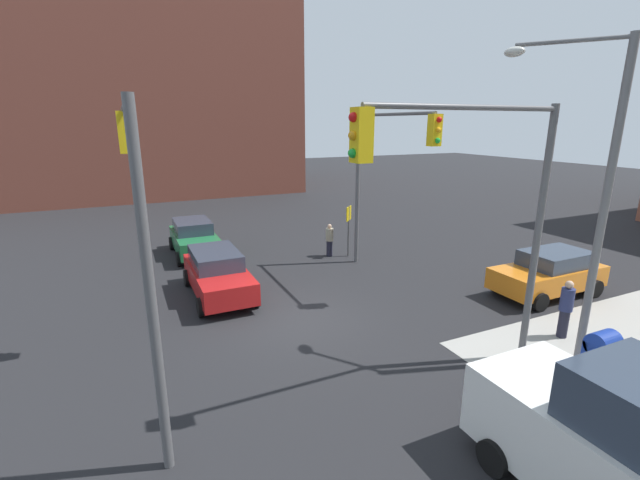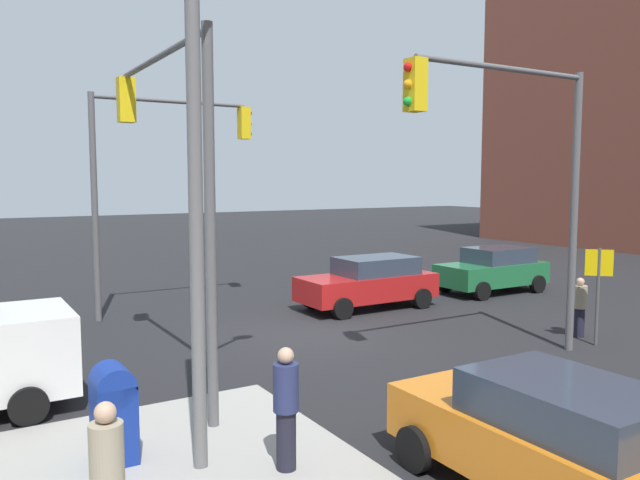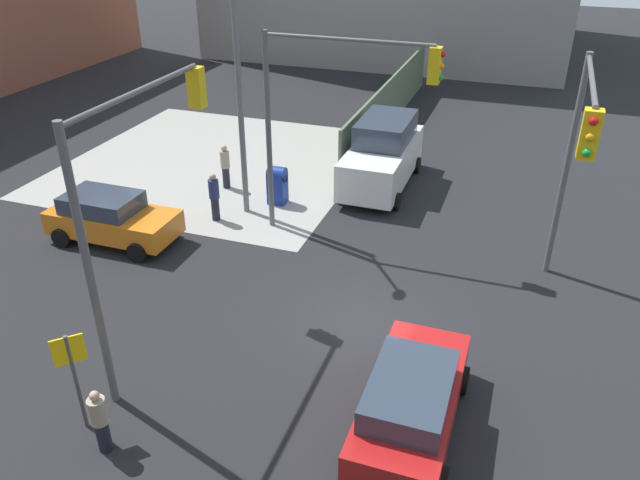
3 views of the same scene
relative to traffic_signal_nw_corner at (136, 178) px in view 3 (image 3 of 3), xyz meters
name	(u,v)px [view 3 (image 3 of 3)]	position (x,y,z in m)	size (l,w,h in m)	color
ground_plane	(362,325)	(2.53, -4.50, -4.61)	(120.00, 120.00, 0.00)	black
sidewalk_corner	(217,162)	(11.53, 4.50, -4.61)	(12.00, 12.00, 0.01)	#9E9B93
construction_fence	(390,103)	(18.59, -1.30, -3.41)	(16.11, 0.12, 2.40)	#56664C
traffic_signal_nw_corner	(136,178)	(0.00, 0.00, 0.00)	(5.19, 0.36, 6.50)	#59595B
traffic_signal_se_corner	(576,148)	(5.15, -9.00, -0.01)	(5.00, 0.36, 6.50)	#59595B
traffic_signal_ne_corner	(331,99)	(7.03, -2.08, 0.02)	(0.36, 5.47, 6.50)	#59595B
street_lamp_corner	(241,84)	(7.44, 1.08, 0.09)	(2.30, 1.72, 8.00)	slate
warning_sign_two_way	(72,366)	(-2.87, 0.08, -2.97)	(0.48, 0.48, 2.40)	#4C4C4C
mailbox_blue	(277,184)	(8.73, 0.50, -3.85)	(0.56, 0.64, 1.43)	navy
sedan_orange	(111,217)	(4.30, 4.47, -3.77)	(2.02, 4.18, 1.62)	orange
sedan_red	(411,400)	(-0.71, -6.45, -3.77)	(4.41, 2.02, 1.62)	#B21919
van_white_delivery	(383,154)	(11.58, -2.70, -3.33)	(5.40, 2.32, 2.62)	white
pedestrian_crossing	(214,196)	(6.73, 2.00, -3.70)	(0.36, 0.36, 1.75)	navy
pedestrian_waiting	(225,166)	(9.33, 2.90, -3.70)	(0.36, 0.36, 1.75)	#9E937A
pedestrian_walking_north	(100,420)	(-3.27, -0.70, -3.82)	(0.36, 0.36, 1.54)	#9E937A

